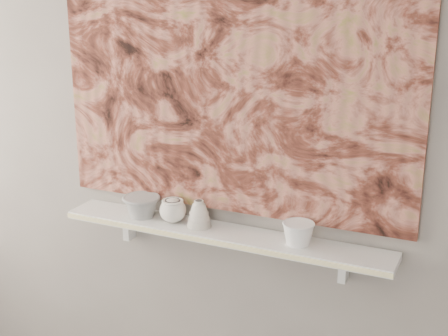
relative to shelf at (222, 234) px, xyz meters
The scene contains 11 objects.
wall_back 0.45m from the shelf, 90.00° to the left, with size 3.60×3.60×0.00m, color gray.
shelf is the anchor object (origin of this frame).
shelf_stripe 0.09m from the shelf, 90.00° to the right, with size 1.40×0.01×0.02m, color #F8EDA5.
bracket_left 0.50m from the shelf, behind, with size 0.03×0.06×0.12m, color white.
bracket_right 0.50m from the shelf, ahead, with size 0.03×0.06×0.12m, color white.
painting 0.63m from the shelf, 90.00° to the left, with size 1.50×0.03×1.10m, color brown.
house_motif 0.55m from the shelf, ahead, with size 0.09×0.00×0.08m, color black.
bowl_grey 0.38m from the shelf, behind, with size 0.16×0.16×0.09m, color gray, non-canonical shape.
cup_cream 0.24m from the shelf, behind, with size 0.11×0.11×0.10m, color silver, non-canonical shape.
bell_vessel 0.13m from the shelf, behind, with size 0.10×0.10×0.11m, color silver, non-canonical shape.
bowl_white 0.33m from the shelf, ahead, with size 0.12×0.12×0.09m, color silver, non-canonical shape.
Camera 1 is at (0.98, -0.62, 1.91)m, focal length 50.00 mm.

